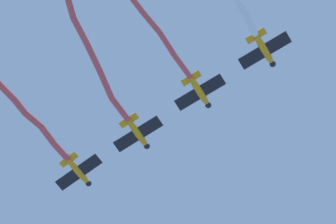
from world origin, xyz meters
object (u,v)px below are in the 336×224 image
object	(u,v)px
airplane_left_wing	(200,92)
airplane_slot	(79,172)
airplane_lead	(264,50)
airplane_right_wing	(138,133)

from	to	relation	value
airplane_left_wing	airplane_slot	xyz separation A→B (m)	(-12.14, 12.78, 0.00)
airplane_lead	airplane_right_wing	bearing A→B (deg)	87.03
airplane_lead	airplane_slot	world-z (taller)	airplane_slot
airplane_lead	airplane_slot	xyz separation A→B (m)	(-18.22, 19.18, 0.30)
airplane_left_wing	airplane_slot	distance (m)	17.63
airplane_lead	airplane_left_wing	world-z (taller)	airplane_left_wing
airplane_lead	airplane_left_wing	xyz separation A→B (m)	(-6.07, 6.39, 0.30)
airplane_lead	airplane_slot	distance (m)	26.45
airplane_left_wing	airplane_right_wing	xyz separation A→B (m)	(-6.07, 6.39, -0.30)
airplane_right_wing	airplane_lead	bearing A→B (deg)	-91.83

